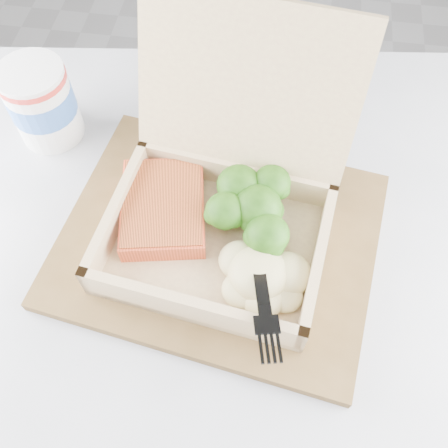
# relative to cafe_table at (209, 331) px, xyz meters

# --- Properties ---
(cafe_table) EXTENTS (0.80, 0.80, 0.70)m
(cafe_table) POSITION_rel_cafe_table_xyz_m (0.00, 0.00, 0.00)
(cafe_table) COLOR black
(cafe_table) RESTS_ON floor
(serving_tray) EXTENTS (0.37, 0.32, 0.01)m
(serving_tray) POSITION_rel_cafe_table_xyz_m (0.01, 0.04, 0.19)
(serving_tray) COLOR brown
(serving_tray) RESTS_ON cafe_table
(takeout_container) EXTENTS (0.25, 0.27, 0.20)m
(takeout_container) POSITION_rel_cafe_table_xyz_m (0.01, 0.07, 0.24)
(takeout_container) COLOR tan
(takeout_container) RESTS_ON serving_tray
(salmon_fillet) EXTENTS (0.11, 0.13, 0.02)m
(salmon_fillet) POSITION_rel_cafe_table_xyz_m (-0.05, 0.06, 0.22)
(salmon_fillet) COLOR #D64C2A
(salmon_fillet) RESTS_ON takeout_container
(broccoli_pile) EXTENTS (0.12, 0.12, 0.04)m
(broccoli_pile) POSITION_rel_cafe_table_xyz_m (0.05, 0.06, 0.23)
(broccoli_pile) COLOR #36751A
(broccoli_pile) RESTS_ON takeout_container
(mashed_potatoes) EXTENTS (0.10, 0.08, 0.03)m
(mashed_potatoes) POSITION_rel_cafe_table_xyz_m (0.06, -0.01, 0.22)
(mashed_potatoes) COLOR beige
(mashed_potatoes) RESTS_ON takeout_container
(plastic_fork) EXTENTS (0.05, 0.16, 0.03)m
(plastic_fork) POSITION_rel_cafe_table_xyz_m (0.05, 0.01, 0.23)
(plastic_fork) COLOR black
(plastic_fork) RESTS_ON mashed_potatoes
(paper_cup) EXTENTS (0.08, 0.08, 0.10)m
(paper_cup) POSITION_rel_cafe_table_xyz_m (-0.22, 0.17, 0.23)
(paper_cup) COLOR silver
(paper_cup) RESTS_ON cafe_table
(receipt) EXTENTS (0.08, 0.13, 0.00)m
(receipt) POSITION_rel_cafe_table_xyz_m (0.00, 0.22, 0.18)
(receipt) COLOR silver
(receipt) RESTS_ON cafe_table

